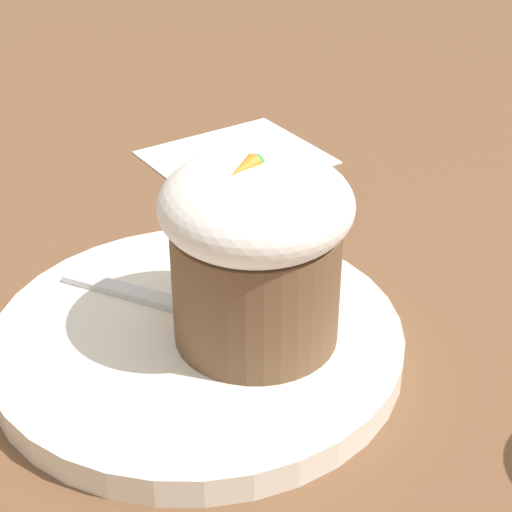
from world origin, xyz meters
TOP-DOWN VIEW (x-y plane):
  - ground_plane at (0.00, 0.00)m, footprint 4.00×4.00m
  - dessert_plate at (0.00, 0.00)m, footprint 0.21×0.21m
  - carrot_cake at (-0.02, 0.03)m, footprint 0.09×0.09m
  - spoon at (-0.01, -0.00)m, footprint 0.06×0.13m
  - paper_napkin at (-0.19, -0.14)m, footprint 0.15×0.13m

SIDE VIEW (x-z plane):
  - ground_plane at x=0.00m, z-range 0.00..0.00m
  - paper_napkin at x=-0.19m, z-range 0.00..0.00m
  - dessert_plate at x=0.00m, z-range 0.00..0.02m
  - spoon at x=-0.01m, z-range 0.01..0.02m
  - carrot_cake at x=-0.02m, z-range 0.02..0.12m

